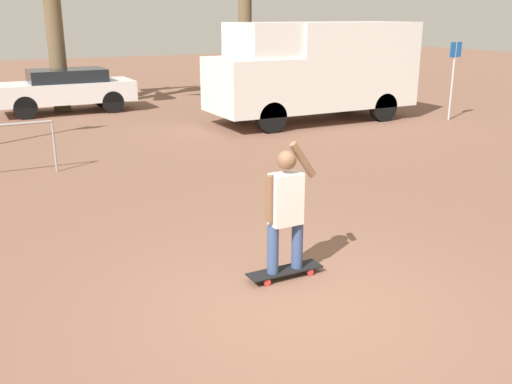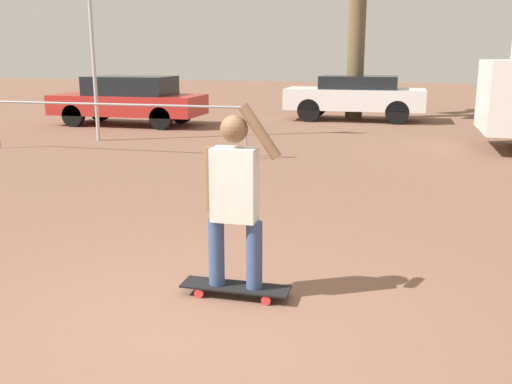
{
  "view_description": "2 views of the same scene",
  "coord_description": "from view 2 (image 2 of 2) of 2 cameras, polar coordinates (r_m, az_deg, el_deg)",
  "views": [
    {
      "loc": [
        -3.12,
        -4.83,
        3.1
      ],
      "look_at": [
        0.26,
        1.67,
        0.82
      ],
      "focal_mm": 40.0,
      "sensor_mm": 36.0,
      "label": 1
    },
    {
      "loc": [
        1.49,
        -3.81,
        2.1
      ],
      "look_at": [
        0.11,
        1.62,
        0.73
      ],
      "focal_mm": 40.0,
      "sensor_mm": 36.0,
      "label": 2
    }
  ],
  "objects": [
    {
      "name": "ground_plane",
      "position": [
        4.6,
        -6.5,
        -13.54
      ],
      "size": [
        80.0,
        80.0,
        0.0
      ],
      "primitive_type": "plane",
      "color": "brown"
    },
    {
      "name": "skateboard",
      "position": [
        5.11,
        -2.06,
        -9.52
      ],
      "size": [
        0.97,
        0.26,
        0.1
      ],
      "color": "black",
      "rests_on": "ground_plane"
    },
    {
      "name": "person_skateboarder",
      "position": [
        4.83,
        -2.16,
        -0.04
      ],
      "size": [
        0.67,
        0.23,
        1.61
      ],
      "color": "#384C7A",
      "rests_on": "skateboard"
    },
    {
      "name": "parked_car_white",
      "position": [
        18.68,
        9.92,
        9.44
      ],
      "size": [
        4.36,
        1.71,
        1.41
      ],
      "color": "black",
      "rests_on": "ground_plane"
    },
    {
      "name": "parked_car_red",
      "position": [
        17.59,
        -12.59,
        9.02
      ],
      "size": [
        4.46,
        1.78,
        1.44
      ],
      "color": "black",
      "rests_on": "ground_plane"
    },
    {
      "name": "plaza_railing_segment",
      "position": [
        12.52,
        -14.07,
        7.97
      ],
      "size": [
        5.84,
        0.05,
        1.08
      ],
      "color": "#99999E",
      "rests_on": "ground_plane"
    }
  ]
}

